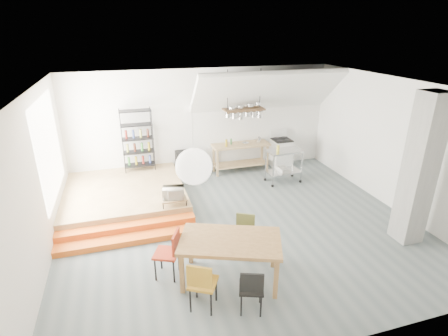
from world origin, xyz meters
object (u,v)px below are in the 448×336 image
object	(u,v)px
stove	(281,153)
rolling_cart	(284,162)
mini_fridge	(184,164)
dining_table	(230,244)

from	to	relation	value
stove	rolling_cart	xyz separation A→B (m)	(-0.46, -1.16, 0.16)
rolling_cart	mini_fridge	bearing A→B (deg)	153.10
stove	mini_fridge	distance (m)	3.19
dining_table	rolling_cart	world-z (taller)	rolling_cart
stove	dining_table	distance (m)	5.85
dining_table	rolling_cart	size ratio (longest dim) A/B	1.93
rolling_cart	mini_fridge	world-z (taller)	rolling_cart
mini_fridge	rolling_cart	bearing A→B (deg)	-23.76
dining_table	mini_fridge	world-z (taller)	dining_table
rolling_cart	mini_fridge	distance (m)	2.99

